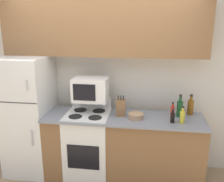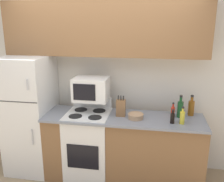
# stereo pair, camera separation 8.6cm
# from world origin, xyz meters

# --- Properties ---
(wall_back) EXTENTS (8.00, 0.05, 2.55)m
(wall_back) POSITION_xyz_m (0.00, 0.75, 1.27)
(wall_back) COLOR silver
(wall_back) RESTS_ON ground_plane
(lower_cabinets) EXTENTS (2.12, 0.62, 0.93)m
(lower_cabinets) POSITION_xyz_m (0.31, 0.29, 0.47)
(lower_cabinets) COLOR brown
(lower_cabinets) RESTS_ON ground_plane
(refrigerator) EXTENTS (0.62, 0.74, 1.70)m
(refrigerator) POSITION_xyz_m (-1.06, 0.36, 0.85)
(refrigerator) COLOR white
(refrigerator) RESTS_ON ground_plane
(upper_cabinets) EXTENTS (2.74, 0.33, 0.72)m
(upper_cabinets) POSITION_xyz_m (0.00, 0.56, 2.06)
(upper_cabinets) COLOR brown
(upper_cabinets) RESTS_ON refrigerator
(stove) EXTENTS (0.59, 0.60, 1.10)m
(stove) POSITION_xyz_m (-0.18, 0.28, 0.49)
(stove) COLOR white
(stove) RESTS_ON ground_plane
(microwave) EXTENTS (0.46, 0.36, 0.31)m
(microwave) POSITION_xyz_m (-0.15, 0.38, 1.27)
(microwave) COLOR white
(microwave) RESTS_ON stove
(knife_block) EXTENTS (0.12, 0.08, 0.29)m
(knife_block) POSITION_xyz_m (0.27, 0.29, 1.05)
(knife_block) COLOR brown
(knife_block) RESTS_ON lower_cabinets
(bowl) EXTENTS (0.20, 0.20, 0.07)m
(bowl) POSITION_xyz_m (0.48, 0.23, 0.97)
(bowl) COLOR tan
(bowl) RESTS_ON lower_cabinets
(bottle_hot_sauce) EXTENTS (0.05, 0.05, 0.20)m
(bottle_hot_sauce) POSITION_xyz_m (0.95, 0.37, 1.01)
(bottle_hot_sauce) COLOR red
(bottle_hot_sauce) RESTS_ON lower_cabinets
(bottle_wine_green) EXTENTS (0.08, 0.08, 0.30)m
(bottle_wine_green) POSITION_xyz_m (1.05, 0.38, 1.05)
(bottle_wine_green) COLOR #194C23
(bottle_wine_green) RESTS_ON lower_cabinets
(bottle_cooking_spray) EXTENTS (0.06, 0.06, 0.22)m
(bottle_cooking_spray) POSITION_xyz_m (1.05, 0.16, 1.02)
(bottle_cooking_spray) COLOR gold
(bottle_cooking_spray) RESTS_ON lower_cabinets
(bottle_soy_sauce) EXTENTS (0.05, 0.05, 0.18)m
(bottle_soy_sauce) POSITION_xyz_m (0.94, 0.16, 1.01)
(bottle_soy_sauce) COLOR black
(bottle_soy_sauce) RESTS_ON lower_cabinets
(bottle_whiskey) EXTENTS (0.08, 0.08, 0.28)m
(bottle_whiskey) POSITION_xyz_m (1.20, 0.48, 1.04)
(bottle_whiskey) COLOR brown
(bottle_whiskey) RESTS_ON lower_cabinets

